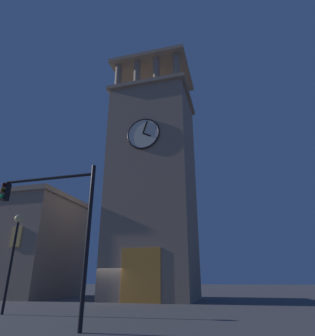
# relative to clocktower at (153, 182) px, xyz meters

# --- Properties ---
(ground_plane) EXTENTS (200.00, 200.00, 0.00)m
(ground_plane) POSITION_rel_clocktower_xyz_m (2.78, 3.11, -10.56)
(ground_plane) COLOR #4C4C51
(clocktower) EXTENTS (8.11, 7.30, 27.02)m
(clocktower) POSITION_rel_clocktower_xyz_m (0.00, 0.00, 0.00)
(clocktower) COLOR gray
(clocktower) RESTS_ON ground_plane
(traffic_signal_near) EXTENTS (4.28, 0.41, 5.91)m
(traffic_signal_near) POSITION_rel_clocktower_xyz_m (-0.79, 16.04, -6.54)
(traffic_signal_near) COLOR black
(traffic_signal_near) RESTS_ON ground_plane
(street_lamp) EXTENTS (0.44, 0.44, 5.06)m
(street_lamp) POSITION_rel_clocktower_xyz_m (4.32, 12.26, -7.02)
(street_lamp) COLOR black
(street_lamp) RESTS_ON ground_plane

